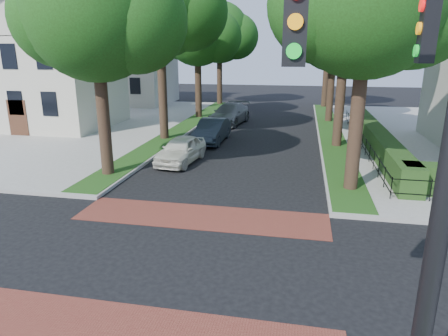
{
  "coord_description": "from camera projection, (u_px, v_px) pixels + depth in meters",
  "views": [
    {
      "loc": [
        3.33,
        -9.61,
        5.74
      ],
      "look_at": [
        0.64,
        4.12,
        1.6
      ],
      "focal_mm": 32.0,
      "sensor_mm": 36.0,
      "label": 1
    }
  ],
  "objects": [
    {
      "name": "ground",
      "position": [
        174.0,
        261.0,
        11.29
      ],
      "size": [
        120.0,
        120.0,
        0.0
      ],
      "primitive_type": "plane",
      "color": "black",
      "rests_on": "ground"
    },
    {
      "name": "sidewalk_nw",
      "position": [
        18.0,
        122.0,
        32.74
      ],
      "size": [
        30.0,
        30.0,
        0.15
      ],
      "primitive_type": "cube",
      "color": "gray",
      "rests_on": "ground"
    },
    {
      "name": "crosswalk_far",
      "position": [
        202.0,
        217.0,
        14.29
      ],
      "size": [
        9.0,
        2.2,
        0.01
      ],
      "primitive_type": "cube",
      "color": "maroon",
      "rests_on": "ground"
    },
    {
      "name": "grass_strip_ne",
      "position": [
        331.0,
        132.0,
        28.22
      ],
      "size": [
        1.6,
        29.8,
        0.02
      ],
      "primitive_type": "cube",
      "color": "#224313",
      "rests_on": "sidewalk_ne"
    },
    {
      "name": "grass_strip_nw",
      "position": [
        184.0,
        127.0,
        30.21
      ],
      "size": [
        1.6,
        29.8,
        0.02
      ],
      "primitive_type": "cube",
      "color": "#224313",
      "rests_on": "sidewalk_nw"
    },
    {
      "name": "tree_right_mid",
      "position": [
        349.0,
        8.0,
        22.33
      ],
      "size": [
        8.25,
        7.09,
        11.22
      ],
      "color": "black",
      "rests_on": "sidewalk_ne"
    },
    {
      "name": "tree_right_far",
      "position": [
        336.0,
        35.0,
        31.09
      ],
      "size": [
        7.25,
        6.23,
        9.74
      ],
      "color": "black",
      "rests_on": "sidewalk_ne"
    },
    {
      "name": "tree_right_back",
      "position": [
        330.0,
        34.0,
        39.46
      ],
      "size": [
        7.5,
        6.45,
        10.2
      ],
      "color": "black",
      "rests_on": "sidewalk_ne"
    },
    {
      "name": "tree_left_near",
      "position": [
        99.0,
        13.0,
        17.02
      ],
      "size": [
        7.5,
        6.45,
        10.2
      ],
      "color": "black",
      "rests_on": "sidewalk_nw"
    },
    {
      "name": "tree_left_mid",
      "position": [
        162.0,
        6.0,
        24.25
      ],
      "size": [
        8.0,
        6.88,
        11.48
      ],
      "color": "black",
      "rests_on": "sidewalk_nw"
    },
    {
      "name": "tree_left_far",
      "position": [
        199.0,
        33.0,
        33.05
      ],
      "size": [
        7.0,
        6.02,
        9.86
      ],
      "color": "black",
      "rests_on": "sidewalk_nw"
    },
    {
      "name": "tree_left_back",
      "position": [
        221.0,
        33.0,
        41.45
      ],
      "size": [
        7.75,
        6.66,
        10.44
      ],
      "color": "black",
      "rests_on": "sidewalk_nw"
    },
    {
      "name": "hedge_main_road",
      "position": [
        375.0,
        137.0,
        23.77
      ],
      "size": [
        1.0,
        18.0,
        1.2
      ],
      "primitive_type": "cube",
      "color": "#1C3A14",
      "rests_on": "sidewalk_ne"
    },
    {
      "name": "fence_main_road",
      "position": [
        361.0,
        139.0,
        23.96
      ],
      "size": [
        0.06,
        18.0,
        0.9
      ],
      "primitive_type": null,
      "color": "black",
      "rests_on": "sidewalk_ne"
    },
    {
      "name": "house_left_near",
      "position": [
        47.0,
        60.0,
        29.64
      ],
      "size": [
        10.0,
        9.0,
        10.14
      ],
      "color": "beige",
      "rests_on": "sidewalk_nw"
    },
    {
      "name": "house_left_far",
      "position": [
        127.0,
        57.0,
        42.82
      ],
      "size": [
        10.0,
        9.0,
        10.14
      ],
      "color": "beige",
      "rests_on": "sidewalk_nw"
    },
    {
      "name": "traffic_signal",
      "position": [
        430.0,
        138.0,
        4.9
      ],
      "size": [
        2.17,
        2.0,
        8.0
      ],
      "color": "black",
      "rests_on": "sidewalk_se"
    },
    {
      "name": "parked_car_front",
      "position": [
        181.0,
        150.0,
        21.02
      ],
      "size": [
        2.08,
        4.26,
        1.4
      ],
      "primitive_type": "imported",
      "rotation": [
        0.0,
        0.0,
        -0.11
      ],
      "color": "silver",
      "rests_on": "ground"
    },
    {
      "name": "parked_car_middle",
      "position": [
        212.0,
        131.0,
        25.66
      ],
      "size": [
        1.71,
        4.59,
        1.5
      ],
      "primitive_type": "imported",
      "rotation": [
        0.0,
        0.0,
        -0.03
      ],
      "color": "#1E272E",
      "rests_on": "ground"
    },
    {
      "name": "parked_car_rear",
      "position": [
        229.0,
        114.0,
        32.13
      ],
      "size": [
        3.01,
        5.8,
        1.61
      ],
      "primitive_type": "imported",
      "rotation": [
        0.0,
        0.0,
        -0.14
      ],
      "color": "slate",
      "rests_on": "ground"
    }
  ]
}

